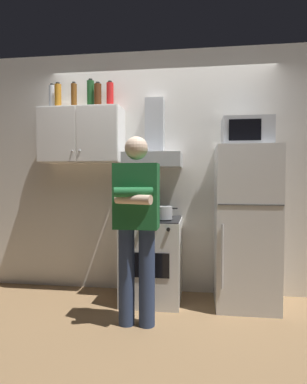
# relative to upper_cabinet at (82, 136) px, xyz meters

# --- Properties ---
(ground_plane) EXTENTS (7.00, 7.00, 0.00)m
(ground_plane) POSITION_rel_upper_cabinet_xyz_m (0.85, -0.37, -1.75)
(ground_plane) COLOR olive
(back_wall_tiled) EXTENTS (4.80, 0.10, 2.70)m
(back_wall_tiled) POSITION_rel_upper_cabinet_xyz_m (0.85, 0.23, -0.40)
(back_wall_tiled) COLOR silver
(back_wall_tiled) RESTS_ON ground_plane
(upper_cabinet) EXTENTS (0.90, 0.37, 0.60)m
(upper_cabinet) POSITION_rel_upper_cabinet_xyz_m (0.00, 0.00, 0.00)
(upper_cabinet) COLOR white
(stove_oven) EXTENTS (0.60, 0.62, 0.87)m
(stove_oven) POSITION_rel_upper_cabinet_xyz_m (0.80, -0.13, -1.32)
(stove_oven) COLOR white
(stove_oven) RESTS_ON ground_plane
(range_hood) EXTENTS (0.60, 0.44, 0.75)m
(range_hood) POSITION_rel_upper_cabinet_xyz_m (0.80, 0.00, -0.15)
(range_hood) COLOR #B7BABF
(refrigerator) EXTENTS (0.60, 0.62, 1.60)m
(refrigerator) POSITION_rel_upper_cabinet_xyz_m (1.75, -0.12, -0.95)
(refrigerator) COLOR silver
(refrigerator) RESTS_ON ground_plane
(microwave) EXTENTS (0.48, 0.37, 0.28)m
(microwave) POSITION_rel_upper_cabinet_xyz_m (1.75, -0.11, -0.01)
(microwave) COLOR #B7BABF
(microwave) RESTS_ON refrigerator
(person_standing) EXTENTS (0.38, 0.33, 1.64)m
(person_standing) POSITION_rel_upper_cabinet_xyz_m (0.75, -0.73, -0.85)
(person_standing) COLOR navy
(person_standing) RESTS_ON ground_plane
(cooking_pot) EXTENTS (0.29, 0.19, 0.13)m
(cooking_pot) POSITION_rel_upper_cabinet_xyz_m (0.93, -0.24, -0.81)
(cooking_pot) COLOR #B7BABF
(cooking_pot) RESTS_ON stove_oven
(bottle_vodka_clear) EXTENTS (0.07, 0.07, 0.29)m
(bottle_vodka_clear) POSITION_rel_upper_cabinet_xyz_m (-0.35, 0.03, 0.44)
(bottle_vodka_clear) COLOR silver
(bottle_vodka_clear) RESTS_ON upper_cabinet
(bottle_soda_red) EXTENTS (0.08, 0.08, 0.30)m
(bottle_soda_red) POSITION_rel_upper_cabinet_xyz_m (0.31, 0.05, 0.44)
(bottle_soda_red) COLOR red
(bottle_soda_red) RESTS_ON upper_cabinet
(bottle_wine_green) EXTENTS (0.08, 0.08, 0.33)m
(bottle_wine_green) POSITION_rel_upper_cabinet_xyz_m (0.09, 0.04, 0.46)
(bottle_wine_green) COLOR #19471E
(bottle_wine_green) RESTS_ON upper_cabinet
(bottle_beer_brown) EXTENTS (0.06, 0.06, 0.28)m
(bottle_beer_brown) POSITION_rel_upper_cabinet_xyz_m (-0.07, -0.03, 0.43)
(bottle_beer_brown) COLOR brown
(bottle_beer_brown) RESTS_ON upper_cabinet
(bottle_liquor_amber) EXTENTS (0.07, 0.07, 0.28)m
(bottle_liquor_amber) POSITION_rel_upper_cabinet_xyz_m (-0.26, -0.02, 0.43)
(bottle_liquor_amber) COLOR #B7721E
(bottle_liquor_amber) RESTS_ON upper_cabinet
(bottle_rum_dark) EXTENTS (0.08, 0.08, 0.28)m
(bottle_rum_dark) POSITION_rel_upper_cabinet_xyz_m (0.18, 0.01, 0.43)
(bottle_rum_dark) COLOR #47230F
(bottle_rum_dark) RESTS_ON upper_cabinet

